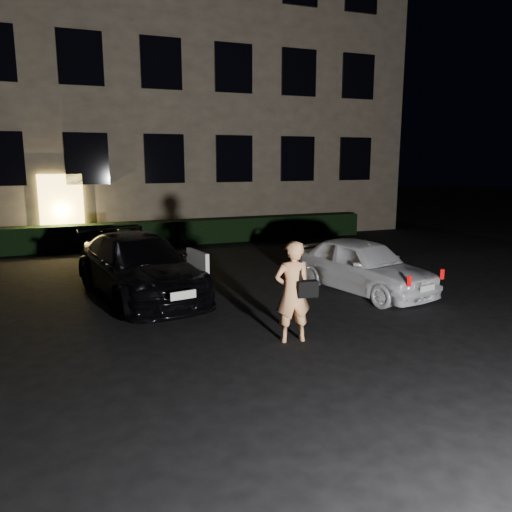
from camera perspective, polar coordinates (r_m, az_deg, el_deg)
name	(u,v)px	position (r m, az deg, el deg)	size (l,w,h in m)	color
ground	(298,346)	(8.28, 4.82, -10.16)	(80.00, 80.00, 0.00)	black
building	(143,86)	(22.39, -12.74, 18.47)	(20.00, 8.11, 12.00)	brown
hedge	(169,233)	(17.95, -9.88, 2.63)	(15.00, 0.70, 0.85)	black
sedan	(139,266)	(11.24, -13.22, -1.16)	(2.72, 4.92, 1.35)	black
hatch	(363,265)	(11.58, 12.08, -1.05)	(2.24, 3.85, 1.23)	white
man	(293,292)	(8.21, 4.25, -4.07)	(0.71, 0.47, 1.70)	#F0A164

